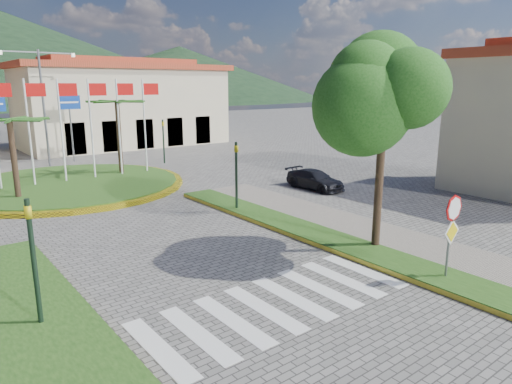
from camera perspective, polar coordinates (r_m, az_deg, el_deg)
ground at (r=10.21m, az=18.28°, el=-21.26°), size 160.00×160.00×0.00m
sidewalk_right at (r=15.75m, az=24.56°, el=-8.82°), size 4.00×28.00×0.15m
verge_right at (r=14.75m, az=22.36°, el=-10.04°), size 1.60×28.00×0.18m
crosswalk at (r=12.47m, az=2.44°, el=-13.80°), size 8.00×3.00×0.01m
roundabout_island at (r=27.93m, az=-22.30°, el=0.92°), size 12.70×12.70×6.00m
stop_sign at (r=14.26m, az=23.29°, el=-3.65°), size 0.80×0.11×2.65m
deciduous_tree at (r=15.85m, az=15.74°, el=10.98°), size 3.60×3.60×6.80m
traffic_light_left at (r=11.71m, az=-26.12°, el=-6.75°), size 0.15×0.18×3.20m
traffic_light_right at (r=20.52m, az=-2.48°, el=2.78°), size 0.15×0.18×3.20m
traffic_light_far at (r=34.22m, az=-11.51°, el=6.76°), size 0.18×0.15×3.20m
direction_sign_east at (r=36.89m, az=-22.22°, el=8.98°), size 1.60×0.14×5.20m
street_lamp_centre at (r=35.40m, az=-25.05°, el=10.15°), size 4.80×0.16×8.00m
building_right at (r=45.81m, az=-16.27°, el=10.55°), size 19.08×9.54×8.05m
hill_far_east at (r=159.41m, az=-9.44°, el=14.32°), size 120.00×120.00×18.00m
car_dark_b at (r=44.44m, az=-14.29°, el=6.34°), size 3.88×1.91×1.22m
car_side_right at (r=25.58m, az=7.39°, el=1.56°), size 1.57×3.66×1.05m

